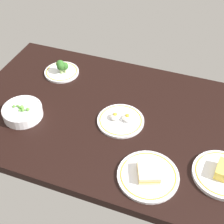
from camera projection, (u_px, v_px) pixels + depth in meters
dining_table at (112, 119)px, 136.86cm from camera, size 129.81×80.16×4.00cm
plate_sandwich at (148, 175)px, 111.70cm from camera, size 22.46×22.46×4.39cm
plate_eggs at (121, 120)px, 132.14cm from camera, size 20.00×20.00×4.29cm
plate_broccoli at (62, 70)px, 155.86cm from camera, size 17.24×17.24×7.65cm
bowl_peas at (23, 112)px, 133.49cm from camera, size 17.05×17.05×5.93cm
plate_cheese at (222, 174)px, 111.95cm from camera, size 21.30×21.30×5.50cm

